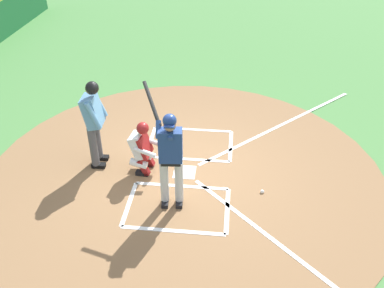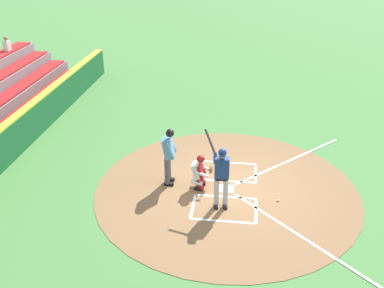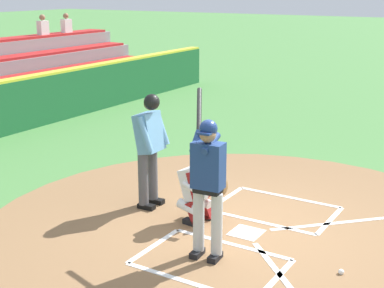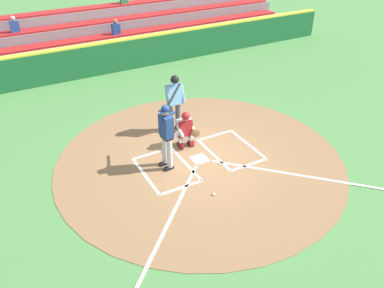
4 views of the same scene
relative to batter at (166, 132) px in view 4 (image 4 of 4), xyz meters
name	(u,v)px [view 4 (image 4 of 4)]	position (x,y,z in m)	size (l,w,h in m)	color
ground_plane	(200,159)	(-0.93, 0.12, -1.10)	(120.00, 120.00, 0.00)	#4C8442
dirt_circle	(200,159)	(-0.93, 0.12, -1.09)	(8.00, 8.00, 0.01)	olive
home_plate_and_chalk	(216,175)	(-0.93, 1.00, -1.08)	(7.93, 4.91, 0.01)	white
batter	(166,132)	(0.00, 0.00, 0.00)	(0.90, 0.78, 2.13)	#BCBCBC
catcher	(186,129)	(-0.93, -0.68, -0.51)	(0.59, 0.66, 1.13)	black
plate_umpire	(174,99)	(-1.06, -1.66, -0.02)	(0.59, 0.43, 1.86)	#4C4C51
baseball	(214,194)	(-0.46, 1.67, -1.06)	(0.07, 0.07, 0.07)	white
backstop_wall	(110,57)	(-0.93, -7.38, -0.45)	(22.00, 0.36, 1.31)	#1E6033
bleacher_stand	(91,38)	(-0.94, -10.08, -0.39)	(20.00, 3.40, 2.55)	gray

